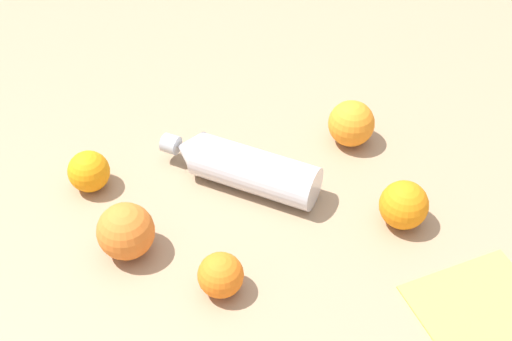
% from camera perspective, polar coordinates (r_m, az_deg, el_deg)
% --- Properties ---
extents(ground_plane, '(2.40, 2.40, 0.00)m').
position_cam_1_polar(ground_plane, '(1.10, -1.18, -0.52)').
color(ground_plane, '#9E7F60').
extents(water_bottle, '(0.15, 0.25, 0.07)m').
position_cam_1_polar(water_bottle, '(1.07, -1.03, 0.32)').
color(water_bottle, silver).
rests_on(water_bottle, ground_plane).
extents(orange_0, '(0.06, 0.06, 0.06)m').
position_cam_1_polar(orange_0, '(0.94, -2.83, -8.33)').
color(orange_0, orange).
rests_on(orange_0, ground_plane).
extents(orange_1, '(0.07, 0.07, 0.07)m').
position_cam_1_polar(orange_1, '(1.15, 7.61, 3.74)').
color(orange_1, orange).
rests_on(orange_1, ground_plane).
extents(orange_2, '(0.08, 0.08, 0.08)m').
position_cam_1_polar(orange_2, '(0.99, -10.44, -4.70)').
color(orange_2, orange).
rests_on(orange_2, ground_plane).
extents(orange_3, '(0.07, 0.07, 0.07)m').
position_cam_1_polar(orange_3, '(1.03, 11.70, -2.71)').
color(orange_3, orange).
rests_on(orange_3, ground_plane).
extents(orange_4, '(0.06, 0.06, 0.06)m').
position_cam_1_polar(orange_4, '(1.10, -13.18, -0.07)').
color(orange_4, orange).
rests_on(orange_4, ground_plane).
extents(folded_napkin, '(0.21, 0.20, 0.01)m').
position_cam_1_polar(folded_napkin, '(0.98, 17.52, -10.42)').
color(folded_napkin, '#E5B24C').
rests_on(folded_napkin, ground_plane).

